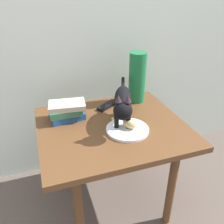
{
  "coord_description": "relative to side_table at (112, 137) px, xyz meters",
  "views": [
    {
      "loc": [
        -0.34,
        -1.01,
        1.23
      ],
      "look_at": [
        0.0,
        0.0,
        0.64
      ],
      "focal_mm": 37.71,
      "sensor_mm": 36.0,
      "label": 1
    }
  ],
  "objects": [
    {
      "name": "bread_roll",
      "position": [
        0.07,
        -0.07,
        0.11
      ],
      "size": [
        0.09,
        0.1,
        0.05
      ],
      "primitive_type": "ellipsoid",
      "rotation": [
        0.0,
        0.0,
        2.03
      ],
      "color": "#E0BC7A",
      "rests_on": "plate"
    },
    {
      "name": "ground_plane",
      "position": [
        0.0,
        0.0,
        -0.49
      ],
      "size": [
        6.0,
        6.0,
        0.0
      ],
      "primitive_type": "plane",
      "color": "brown"
    },
    {
      "name": "green_vase",
      "position": [
        0.24,
        0.24,
        0.23
      ],
      "size": [
        0.1,
        0.1,
        0.31
      ],
      "primitive_type": "cylinder",
      "color": "#196B38",
      "rests_on": "side_table"
    },
    {
      "name": "cat",
      "position": [
        0.06,
        -0.01,
        0.21
      ],
      "size": [
        0.21,
        0.45,
        0.23
      ],
      "color": "black",
      "rests_on": "side_table"
    },
    {
      "name": "plate",
      "position": [
        0.06,
        -0.08,
        0.08
      ],
      "size": [
        0.22,
        0.22,
        0.01
      ],
      "primitive_type": "cylinder",
      "color": "white",
      "rests_on": "side_table"
    },
    {
      "name": "back_panel",
      "position": [
        0.0,
        0.45,
        0.61
      ],
      "size": [
        4.0,
        0.04,
        2.2
      ],
      "primitive_type": "cube",
      "color": "silver",
      "rests_on": "ground"
    },
    {
      "name": "book_stack",
      "position": [
        -0.22,
        0.14,
        0.13
      ],
      "size": [
        0.21,
        0.15,
        0.1
      ],
      "color": "#1E4C8C",
      "rests_on": "side_table"
    },
    {
      "name": "tv_remote",
      "position": [
        0.04,
        0.21,
        0.08
      ],
      "size": [
        0.15,
        0.12,
        0.02
      ],
      "primitive_type": "cube",
      "rotation": [
        0.0,
        0.0,
        0.59
      ],
      "color": "black",
      "rests_on": "side_table"
    },
    {
      "name": "side_table",
      "position": [
        0.0,
        0.0,
        0.0
      ],
      "size": [
        0.77,
        0.67,
        0.56
      ],
      "color": "brown",
      "rests_on": "ground"
    }
  ]
}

